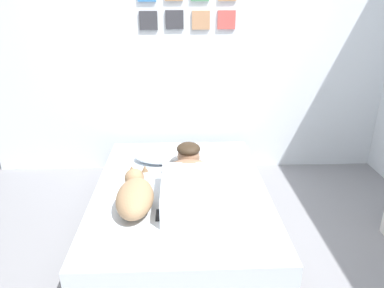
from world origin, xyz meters
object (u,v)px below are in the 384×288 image
object	(u,v)px
bed	(181,207)
dog	(135,195)
pillow	(164,155)
person_lying	(190,181)
cell_phone	(161,215)
coffee_cup	(202,158)

from	to	relation	value
bed	dog	xyz separation A→B (m)	(-0.33, -0.29, 0.29)
pillow	person_lying	world-z (taller)	person_lying
person_lying	dog	xyz separation A→B (m)	(-0.40, -0.18, -0.00)
bed	cell_phone	size ratio (longest dim) A/B	13.78
dog	coffee_cup	world-z (taller)	dog
bed	coffee_cup	distance (m)	0.56
bed	coffee_cup	bearing A→B (deg)	67.63
person_lying	pillow	bearing A→B (deg)	110.14
dog	cell_phone	bearing A→B (deg)	-30.48
coffee_cup	cell_phone	distance (m)	0.93
pillow	dog	size ratio (longest dim) A/B	0.90
person_lying	coffee_cup	distance (m)	0.59
bed	person_lying	bearing A→B (deg)	-55.77
pillow	dog	distance (m)	0.81
bed	coffee_cup	world-z (taller)	coffee_cup
pillow	coffee_cup	distance (m)	0.35
bed	dog	distance (m)	0.52
coffee_cup	pillow	bearing A→B (deg)	174.94
pillow	person_lying	distance (m)	0.65
pillow	coffee_cup	bearing A→B (deg)	-5.06
coffee_cup	person_lying	bearing A→B (deg)	-102.24
bed	coffee_cup	xyz separation A→B (m)	(0.19, 0.47, 0.22)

